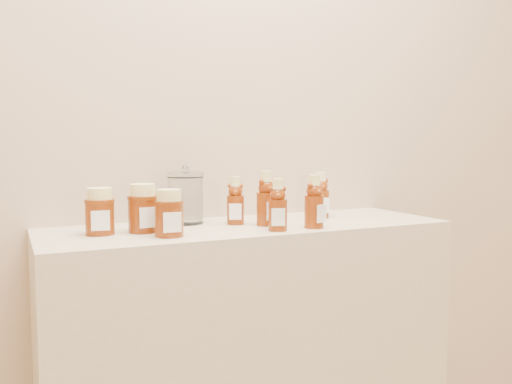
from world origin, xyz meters
name	(u,v)px	position (x,y,z in m)	size (l,w,h in m)	color
wall_back	(223,78)	(0.00, 1.75, 1.35)	(3.50, 0.02, 2.70)	tan
display_table	(249,371)	(0.00, 1.55, 0.45)	(1.20, 0.40, 0.90)	tan
bear_bottle_back_left	(235,197)	(-0.03, 1.58, 0.98)	(0.05, 0.05, 0.16)	#612107
bear_bottle_back_mid	(266,195)	(0.04, 1.52, 0.99)	(0.06, 0.06, 0.18)	#612107
bear_bottle_back_right	(321,192)	(0.28, 1.59, 0.98)	(0.06, 0.06, 0.17)	#612107
bear_bottle_front_left	(278,201)	(0.03, 1.42, 0.98)	(0.06, 0.06, 0.16)	#612107
bear_bottle_front_right	(314,198)	(0.15, 1.42, 0.99)	(0.06, 0.06, 0.17)	#612107
honey_jar_left	(100,211)	(-0.43, 1.56, 0.96)	(0.08, 0.08, 0.12)	#612107
honey_jar_back	(143,208)	(-0.31, 1.55, 0.97)	(0.08, 0.08, 0.13)	#612107
honey_jar_front	(169,213)	(-0.27, 1.46, 0.96)	(0.08, 0.08, 0.12)	#612107
glass_canister	(186,195)	(-0.16, 1.65, 0.99)	(0.11, 0.11, 0.17)	white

